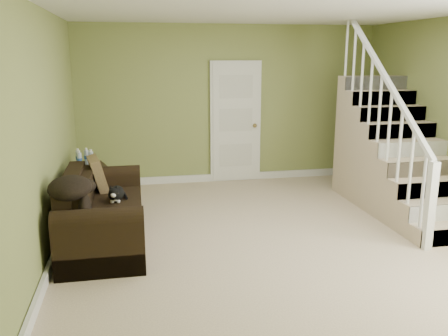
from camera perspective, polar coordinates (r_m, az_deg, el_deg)
name	(u,v)px	position (r m, az deg, el deg)	size (l,w,h in m)	color
floor	(276,238)	(5.69, 6.26, -8.41)	(5.00, 5.50, 0.01)	tan
ceiling	(282,7)	(5.30, 7.02, 18.67)	(5.00, 5.50, 0.01)	white
wall_back	(229,105)	(7.98, 0.64, 7.64)	(5.00, 0.04, 2.60)	olive
wall_front	(426,203)	(2.90, 23.16, -3.85)	(5.00, 0.04, 2.60)	olive
wall_left	(44,136)	(5.17, -20.88, 3.57)	(0.04, 5.50, 2.60)	olive
baseboard_back	(229,177)	(8.17, 0.66, -1.06)	(5.00, 0.04, 0.12)	white
baseboard_left	(57,250)	(5.50, -19.49, -9.23)	(0.04, 5.50, 0.12)	white
door	(236,122)	(8.00, 1.41, 5.52)	(0.86, 0.12, 2.02)	white
staircase	(392,161)	(7.15, 19.52, 0.82)	(1.00, 2.51, 2.82)	tan
sofa	(100,216)	(5.65, -14.65, -5.63)	(0.87, 2.01, 0.80)	black
side_table	(88,186)	(6.91, -16.06, -2.11)	(0.63, 0.63, 0.84)	black
cat	(116,194)	(5.72, -12.83, -3.02)	(0.23, 0.49, 0.23)	black
banana	(119,212)	(5.24, -12.51, -5.22)	(0.06, 0.22, 0.06)	gold
throw_pillow	(99,176)	(6.25, -14.86, -0.93)	(0.12, 0.49, 0.49)	#4B301E
throw_blanket	(70,188)	(4.95, -18.05, -2.27)	(0.42, 0.55, 0.23)	black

